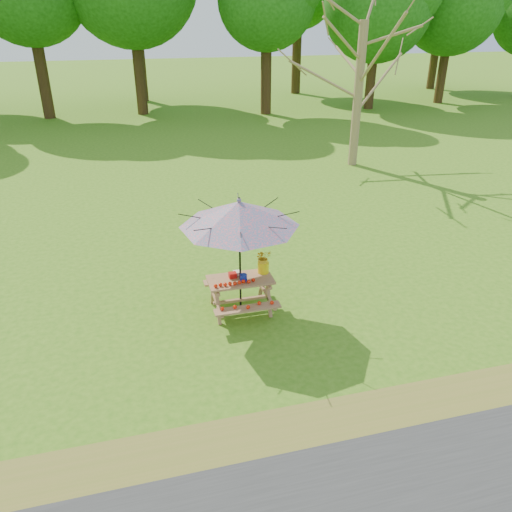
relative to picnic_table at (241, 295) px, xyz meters
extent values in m
plane|color=#3C7315|center=(-0.22, -0.50, -0.33)|extent=(120.00, 120.00, 0.00)
cube|color=olive|center=(-0.22, -3.30, -0.32)|extent=(120.00, 1.20, 0.01)
cylinder|color=#90684E|center=(6.35, 8.81, 2.12)|extent=(0.37, 0.37, 4.89)
cube|color=#A56B4A|center=(0.00, 0.00, 0.32)|extent=(1.20, 0.62, 0.04)
cube|color=#A56B4A|center=(0.00, -0.55, 0.03)|extent=(1.20, 0.22, 0.04)
cube|color=#A56B4A|center=(0.00, 0.55, 0.03)|extent=(1.20, 0.22, 0.04)
cylinder|color=black|center=(0.00, 0.00, 0.80)|extent=(0.04, 0.04, 2.25)
cone|color=#1B709D|center=(0.00, 0.00, 1.62)|extent=(2.51, 2.51, 0.45)
sphere|color=#1B709D|center=(0.00, 0.00, 1.87)|extent=(0.08, 0.08, 0.08)
cube|color=red|center=(-0.12, 0.09, 0.39)|extent=(0.14, 0.12, 0.10)
cylinder|color=#131F9D|center=(0.04, -0.09, 0.41)|extent=(0.13, 0.13, 0.13)
cube|color=white|center=(-0.02, 0.18, 0.38)|extent=(0.13, 0.13, 0.07)
cylinder|color=yellow|center=(0.48, 0.14, 0.45)|extent=(0.21, 0.21, 0.21)
imported|color=gold|center=(0.48, 0.14, 0.65)|extent=(0.31, 0.28, 0.32)
camera|label=1|loc=(-1.79, -7.87, 4.75)|focal=35.00mm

